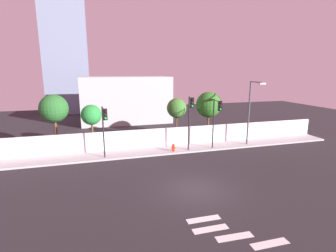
% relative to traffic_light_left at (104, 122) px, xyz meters
% --- Properties ---
extents(ground_plane, '(80.00, 80.00, 0.00)m').
position_rel_traffic_light_left_xyz_m(ground_plane, '(5.32, -6.74, -3.42)').
color(ground_plane, '#282427').
extents(sidewalk, '(36.00, 2.40, 0.15)m').
position_rel_traffic_light_left_xyz_m(sidewalk, '(5.32, 1.46, -3.35)').
color(sidewalk, '#ADADAD').
rests_on(sidewalk, ground).
extents(perimeter_wall, '(36.00, 0.18, 1.80)m').
position_rel_traffic_light_left_xyz_m(perimeter_wall, '(5.32, 2.75, -2.37)').
color(perimeter_wall, white).
rests_on(perimeter_wall, sidewalk).
extents(crosswalk_marking, '(3.88, 3.02, 0.01)m').
position_rel_traffic_light_left_xyz_m(crosswalk_marking, '(5.15, -11.27, -3.42)').
color(crosswalk_marking, silver).
rests_on(crosswalk_marking, ground).
extents(traffic_light_left, '(0.40, 1.71, 4.45)m').
position_rel_traffic_light_left_xyz_m(traffic_light_left, '(0.00, 0.00, 0.00)').
color(traffic_light_left, black).
rests_on(traffic_light_left, sidewalk).
extents(traffic_light_center, '(0.36, 1.17, 5.06)m').
position_rel_traffic_light_left_xyz_m(traffic_light_center, '(7.58, 0.33, 0.39)').
color(traffic_light_center, black).
rests_on(traffic_light_center, sidewalk).
extents(traffic_light_right, '(0.40, 1.77, 4.75)m').
position_rel_traffic_light_left_xyz_m(traffic_light_right, '(10.04, -0.01, 0.21)').
color(traffic_light_right, black).
rests_on(traffic_light_right, sidewalk).
extents(street_lamp_curbside, '(0.61, 2.15, 6.36)m').
position_rel_traffic_light_left_xyz_m(street_lamp_curbside, '(14.07, 0.70, 0.54)').
color(street_lamp_curbside, '#4C4C51').
rests_on(street_lamp_curbside, sidewalk).
extents(fire_hydrant, '(0.44, 0.26, 0.73)m').
position_rel_traffic_light_left_xyz_m(fire_hydrant, '(6.14, 0.78, -2.88)').
color(fire_hydrant, red).
rests_on(fire_hydrant, sidewalk).
extents(roadside_tree_leftmost, '(2.56, 2.56, 5.43)m').
position_rel_traffic_light_left_xyz_m(roadside_tree_leftmost, '(-4.27, 3.96, 0.70)').
color(roadside_tree_leftmost, brown).
rests_on(roadside_tree_leftmost, ground).
extents(roadside_tree_midleft, '(1.93, 1.93, 4.38)m').
position_rel_traffic_light_left_xyz_m(roadside_tree_midleft, '(-1.05, 3.96, -0.04)').
color(roadside_tree_midleft, brown).
rests_on(roadside_tree_midleft, ground).
extents(roadside_tree_midright, '(2.04, 2.04, 4.74)m').
position_rel_traffic_light_left_xyz_m(roadside_tree_midright, '(7.45, 3.96, 0.28)').
color(roadside_tree_midright, brown).
rests_on(roadside_tree_midright, ground).
extents(roadside_tree_rightmost, '(2.74, 2.74, 5.31)m').
position_rel_traffic_light_left_xyz_m(roadside_tree_rightmost, '(11.06, 3.96, 0.51)').
color(roadside_tree_rightmost, brown).
rests_on(roadside_tree_rightmost, ground).
extents(low_building_distant, '(12.70, 6.00, 6.67)m').
position_rel_traffic_light_left_xyz_m(low_building_distant, '(3.74, 16.75, -0.09)').
color(low_building_distant, '#B1B1B1').
rests_on(low_building_distant, ground).
extents(tower_on_skyline, '(7.36, 5.00, 30.49)m').
position_rel_traffic_light_left_xyz_m(tower_on_skyline, '(-5.18, 28.75, 11.82)').
color(tower_on_skyline, slate).
rests_on(tower_on_skyline, ground).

